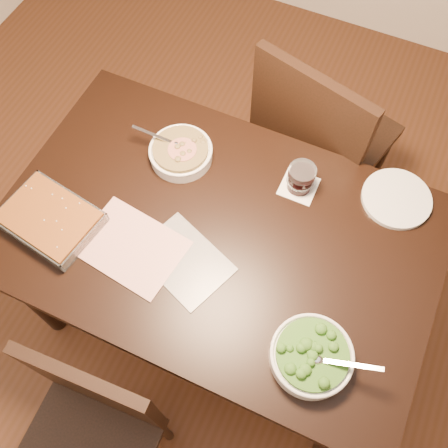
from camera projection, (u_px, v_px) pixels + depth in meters
name	position (u px, v px, depth m)	size (l,w,h in m)	color
ground	(219.00, 306.00, 2.26)	(4.00, 4.00, 0.00)	#492815
table	(218.00, 245.00, 1.68)	(1.40, 0.90, 0.75)	black
magazine_a	(131.00, 247.00, 1.57)	(0.32, 0.23, 0.01)	#A83130
magazine_b	(184.00, 260.00, 1.55)	(0.28, 0.20, 0.00)	#23252B
coaster	(299.00, 186.00, 1.67)	(0.12, 0.12, 0.00)	white
stew_bowl	(181.00, 152.00, 1.70)	(0.24, 0.22, 0.08)	white
broccoli_bowl	(311.00, 356.00, 1.38)	(0.26, 0.23, 0.09)	white
baking_dish	(50.00, 219.00, 1.59)	(0.33, 0.26, 0.05)	silver
wine_tumbler	(301.00, 178.00, 1.62)	(0.09, 0.09, 0.10)	black
dinner_plate	(396.00, 199.00, 1.64)	(0.23, 0.23, 0.02)	silver
chair_near	(90.00, 432.00, 1.56)	(0.43, 0.43, 0.88)	black
chair_far	(317.00, 138.00, 2.00)	(0.58, 0.58, 1.00)	black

